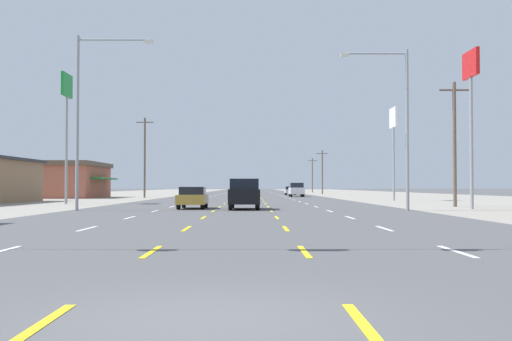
{
  "coord_description": "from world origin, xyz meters",
  "views": [
    {
      "loc": [
        0.53,
        -6.89,
        1.51
      ],
      "look_at": [
        0.93,
        43.74,
        2.82
      ],
      "focal_mm": 42.49,
      "sensor_mm": 36.0,
      "label": 1
    }
  ],
  "objects": [
    {
      "name": "lot_apron_left",
      "position": [
        -24.75,
        66.0,
        0.0
      ],
      "size": [
        28.0,
        440.0,
        0.01
      ],
      "primitive_type": "cube",
      "color": "gray",
      "rests_on": "ground"
    },
    {
      "name": "utility_pole_right_row_3",
      "position": [
        14.97,
        135.87,
        4.26
      ],
      "size": [
        2.2,
        0.26,
        8.13
      ],
      "color": "brown",
      "rests_on": "ground"
    },
    {
      "name": "pole_sign_right_row_1",
      "position": [
        14.96,
        32.54,
        8.08
      ],
      "size": [
        0.24,
        2.57,
        10.41
      ],
      "color": "gray",
      "rests_on": "ground"
    },
    {
      "name": "suv_far_right_mid",
      "position": [
        6.98,
        79.31,
        1.03
      ],
      "size": [
        1.98,
        4.9,
        1.98
      ],
      "color": "white",
      "rests_on": "ground"
    },
    {
      "name": "ground_plane",
      "position": [
        0.0,
        66.0,
        0.0
      ],
      "size": [
        572.0,
        572.0,
        0.0
      ],
      "primitive_type": "plane",
      "color": "#4C4C4F"
    },
    {
      "name": "lot_apron_right",
      "position": [
        24.75,
        66.0,
        0.0
      ],
      "size": [
        28.0,
        440.0,
        0.01
      ],
      "primitive_type": "cube",
      "color": "gray",
      "rests_on": "ground"
    },
    {
      "name": "utility_pole_right_row_0",
      "position": [
        15.41,
        37.15,
        4.77
      ],
      "size": [
        2.2,
        0.26,
        9.15
      ],
      "color": "brown",
      "rests_on": "ground"
    },
    {
      "name": "sedan_far_right_midfar",
      "position": [
        7.22,
        96.65,
        0.76
      ],
      "size": [
        1.8,
        4.5,
        1.46
      ],
      "color": "silver",
      "rests_on": "ground"
    },
    {
      "name": "streetlight_right_row_0",
      "position": [
        9.73,
        30.22,
        5.76
      ],
      "size": [
        4.19,
        0.26,
        9.95
      ],
      "color": "gray",
      "rests_on": "ground"
    },
    {
      "name": "pole_sign_left_row_1",
      "position": [
        -15.14,
        44.39,
        8.59
      ],
      "size": [
        0.24,
        2.53,
        11.06
      ],
      "color": "gray",
      "rests_on": "ground"
    },
    {
      "name": "suv_center_turn_nearest",
      "position": [
        0.09,
        32.4,
        1.03
      ],
      "size": [
        1.98,
        4.9,
        1.98
      ],
      "color": "black",
      "rests_on": "ground"
    },
    {
      "name": "streetlight_left_row_0",
      "position": [
        -9.68,
        30.22,
        6.25
      ],
      "size": [
        4.72,
        0.26,
        10.78
      ],
      "color": "gray",
      "rests_on": "ground"
    },
    {
      "name": "lane_markings",
      "position": [
        0.0,
        104.5,
        0.01
      ],
      "size": [
        10.64,
        227.6,
        0.01
      ],
      "color": "white",
      "rests_on": "ground"
    },
    {
      "name": "pole_sign_right_row_2",
      "position": [
        15.34,
        55.79,
        7.63
      ],
      "size": [
        0.24,
        2.77,
        9.68
      ],
      "color": "gray",
      "rests_on": "ground"
    },
    {
      "name": "sedan_inner_left_near",
      "position": [
        -3.39,
        33.65,
        0.76
      ],
      "size": [
        1.8,
        4.5,
        1.46
      ],
      "color": "#B28C33",
      "rests_on": "ground"
    },
    {
      "name": "utility_pole_left_row_1",
      "position": [
        -13.4,
        72.12,
        5.43
      ],
      "size": [
        2.2,
        0.26,
        10.46
      ],
      "color": "brown",
      "rests_on": "ground"
    },
    {
      "name": "utility_pole_right_row_2",
      "position": [
        13.85,
        106.25,
        4.3
      ],
      "size": [
        2.2,
        0.26,
        8.22
      ],
      "color": "brown",
      "rests_on": "ground"
    },
    {
      "name": "storefront_left_row_2",
      "position": [
        -25.01,
        71.91,
        2.33
      ],
      "size": [
        13.24,
        13.57,
        4.6
      ],
      "color": "#A35642",
      "rests_on": "ground"
    }
  ]
}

